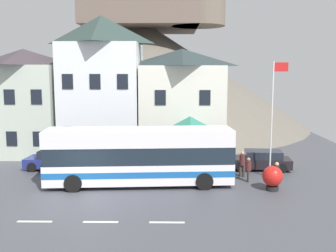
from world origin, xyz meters
TOP-DOWN VIEW (x-y plane):
  - ground_plane at (0.00, -0.00)m, footprint 40.00×60.00m
  - townhouse_00 at (-7.35, 12.07)m, footprint 6.02×6.21m
  - townhouse_01 at (-0.98, 11.85)m, footprint 6.05×5.76m
  - townhouse_02 at (5.42, 12.22)m, footprint 6.53×6.51m
  - hilltop_castle at (0.98, 29.76)m, footprint 40.28×40.28m
  - transit_bus at (2.76, 2.96)m, footprint 11.12×3.24m
  - bus_shelter at (5.87, 6.32)m, footprint 3.60×3.60m
  - parked_car_01 at (-3.36, 6.70)m, footprint 4.07×2.20m
  - parked_car_02 at (10.79, 6.78)m, footprint 4.21×2.08m
  - pedestrian_00 at (8.32, 4.92)m, footprint 0.38×0.35m
  - pedestrian_01 at (9.18, 4.88)m, footprint 0.39×0.35m
  - pedestrian_02 at (9.36, 3.74)m, footprint 0.36×0.36m
  - pedestrian_03 at (10.69, 2.23)m, footprint 0.36×0.32m
  - public_bench at (7.21, 8.29)m, footprint 1.48×0.48m
  - flagpole at (11.01, 4.80)m, footprint 0.95×0.10m
  - harbour_buoy at (10.40, 2.00)m, footprint 1.17×1.17m

SIDE VIEW (x-z plane):
  - ground_plane at x=0.00m, z-range -0.06..0.00m
  - public_bench at x=7.21m, z-range 0.03..0.90m
  - parked_car_02 at x=10.79m, z-range -0.01..1.32m
  - parked_car_01 at x=-3.36m, z-range -0.01..1.33m
  - harbour_buoy at x=10.40m, z-range 0.07..1.49m
  - pedestrian_03 at x=10.69m, z-range 0.03..1.63m
  - pedestrian_00 at x=8.32m, z-range 0.06..1.68m
  - pedestrian_01 at x=9.18m, z-range 0.06..1.73m
  - pedestrian_02 at x=9.36m, z-range 0.16..1.67m
  - transit_bus at x=2.76m, z-range 0.01..3.41m
  - bus_shelter at x=5.87m, z-range 1.18..4.93m
  - flagpole at x=11.01m, z-range 0.57..7.91m
  - townhouse_00 at x=-7.35m, z-range 0.00..8.49m
  - townhouse_02 at x=5.42m, z-range 0.00..8.50m
  - townhouse_01 at x=-0.98m, z-range 0.00..11.07m
  - hilltop_castle at x=0.98m, z-range -4.21..18.15m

